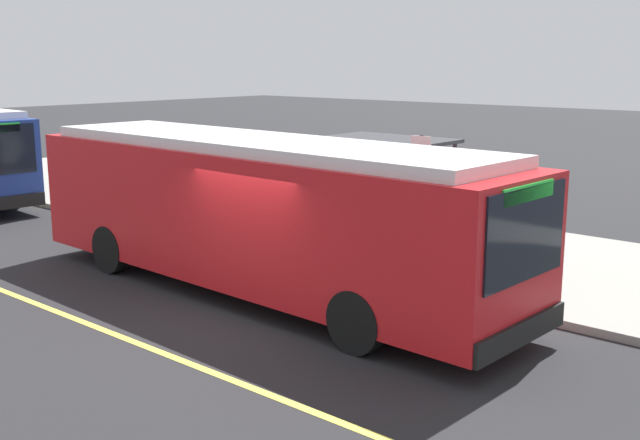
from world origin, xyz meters
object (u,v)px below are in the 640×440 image
(waiting_bench, at_px, (382,222))
(pedestrian_commuter, at_px, (471,223))
(transit_bus_main, at_px, (259,209))
(route_sign_post, at_px, (420,186))

(waiting_bench, bearing_deg, pedestrian_commuter, -16.10)
(transit_bus_main, height_order, pedestrian_commuter, transit_bus_main)
(waiting_bench, height_order, route_sign_post, route_sign_post)
(route_sign_post, distance_m, pedestrian_commuter, 1.44)
(waiting_bench, xyz_separation_m, pedestrian_commuter, (2.81, -0.81, 0.48))
(route_sign_post, bearing_deg, waiting_bench, 140.73)
(route_sign_post, xyz_separation_m, pedestrian_commuter, (0.56, 1.03, -0.84))
(transit_bus_main, relative_size, waiting_bench, 6.95)
(waiting_bench, xyz_separation_m, route_sign_post, (2.25, -1.84, 1.32))
(transit_bus_main, xyz_separation_m, waiting_bench, (-0.34, 4.37, -0.98))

